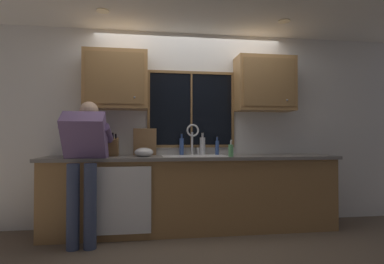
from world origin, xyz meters
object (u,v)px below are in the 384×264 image
object	(u,v)px
knife_block	(113,147)
bottle_amber_small	(217,147)
soap_dispenser	(231,150)
bottle_tall_clear	(182,146)
mixing_bowl	(144,152)
bottle_green_glass	(202,145)
person_standing	(85,155)
cutting_board	(145,142)

from	to	relation	value
knife_block	bottle_amber_small	bearing A→B (deg)	4.52
soap_dispenser	bottle_tall_clear	xyz separation A→B (m)	(-0.54, 0.43, 0.04)
soap_dispenser	bottle_amber_small	world-z (taller)	bottle_amber_small
soap_dispenser	knife_block	bearing A→B (deg)	168.42
mixing_bowl	bottle_green_glass	bearing A→B (deg)	19.79
person_standing	bottle_green_glass	bearing A→B (deg)	20.98
cutting_board	soap_dispenser	world-z (taller)	cutting_board
bottle_green_glass	bottle_amber_small	xyz separation A→B (m)	(0.19, -0.03, -0.02)
knife_block	mixing_bowl	distance (m)	0.40
bottle_tall_clear	bottle_green_glass	bearing A→B (deg)	-1.58
knife_block	bottle_green_glass	size ratio (longest dim) A/B	1.08
person_standing	soap_dispenser	bearing A→B (deg)	3.77
bottle_green_glass	bottle_tall_clear	xyz separation A→B (m)	(-0.28, 0.01, -0.01)
person_standing	cutting_board	xyz separation A→B (m)	(0.64, 0.53, 0.13)
person_standing	bottle_green_glass	xyz separation A→B (m)	(1.38, 0.53, 0.08)
person_standing	knife_block	xyz separation A→B (m)	(0.26, 0.40, 0.07)
bottle_tall_clear	bottle_amber_small	distance (m)	0.47
mixing_bowl	soap_dispenser	world-z (taller)	soap_dispenser
knife_block	soap_dispenser	world-z (taller)	knife_block
person_standing	bottle_amber_small	distance (m)	1.65
mixing_bowl	bottle_tall_clear	world-z (taller)	bottle_tall_clear
bottle_green_glass	bottle_amber_small	size ratio (longest dim) A/B	1.22
person_standing	bottle_tall_clear	bearing A→B (deg)	25.89
bottle_tall_clear	bottle_amber_small	world-z (taller)	bottle_tall_clear
bottle_tall_clear	bottle_amber_small	size ratio (longest dim) A/B	1.17
cutting_board	mixing_bowl	distance (m)	0.30
cutting_board	mixing_bowl	world-z (taller)	cutting_board
person_standing	soap_dispenser	distance (m)	1.66
person_standing	mixing_bowl	size ratio (longest dim) A/B	6.94
bottle_green_glass	bottle_amber_small	world-z (taller)	bottle_green_glass
mixing_bowl	bottle_tall_clear	distance (m)	0.56
cutting_board	bottle_tall_clear	size ratio (longest dim) A/B	1.23
cutting_board	soap_dispenser	size ratio (longest dim) A/B	1.74
knife_block	bottle_tall_clear	world-z (taller)	knife_block
mixing_bowl	bottle_green_glass	size ratio (longest dim) A/B	0.76
soap_dispenser	bottle_green_glass	size ratio (longest dim) A/B	0.68
person_standing	knife_block	size ratio (longest dim) A/B	4.87
bottle_amber_small	cutting_board	bearing A→B (deg)	178.19
mixing_bowl	soap_dispenser	distance (m)	1.04
cutting_board	person_standing	bearing A→B (deg)	-140.17
cutting_board	bottle_amber_small	size ratio (longest dim) A/B	1.44
bottle_green_glass	soap_dispenser	bearing A→B (deg)	-57.41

